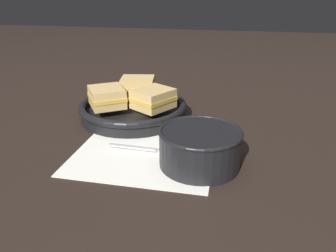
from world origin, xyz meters
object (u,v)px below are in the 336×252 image
(soup_bowl, at_px, (200,146))
(sandwich_near_left, at_px, (153,99))
(spoon, at_px, (158,150))
(skillet, at_px, (133,110))
(sandwich_far_left, at_px, (107,97))
(sandwich_near_right, at_px, (138,86))

(soup_bowl, distance_m, sandwich_near_left, 0.23)
(spoon, relative_size, sandwich_near_left, 1.29)
(skillet, bearing_deg, soup_bowl, -46.74)
(spoon, distance_m, sandwich_far_left, 0.22)
(sandwich_near_left, xyz_separation_m, sandwich_far_left, (-0.11, -0.01, 0.00))
(skillet, xyz_separation_m, sandwich_far_left, (-0.05, -0.04, 0.04))
(soup_bowl, height_order, sandwich_near_right, sandwich_near_right)
(skillet, bearing_deg, sandwich_near_left, -24.33)
(soup_bowl, distance_m, spoon, 0.10)
(spoon, bearing_deg, sandwich_far_left, 140.77)
(soup_bowl, distance_m, sandwich_far_left, 0.30)
(sandwich_near_left, relative_size, sandwich_far_left, 0.99)
(skillet, distance_m, sandwich_far_left, 0.08)
(soup_bowl, bearing_deg, sandwich_near_right, 126.48)
(spoon, distance_m, skillet, 0.21)
(soup_bowl, bearing_deg, spoon, 162.39)
(sandwich_far_left, bearing_deg, soup_bowl, -34.23)
(soup_bowl, height_order, skillet, soup_bowl)
(sandwich_near_right, relative_size, sandwich_far_left, 0.86)
(spoon, distance_m, sandwich_near_right, 0.28)
(skillet, height_order, sandwich_near_left, sandwich_near_left)
(sandwich_near_left, relative_size, sandwich_near_right, 1.16)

